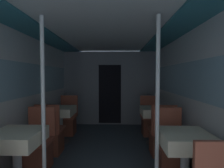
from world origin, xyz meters
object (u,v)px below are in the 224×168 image
at_px(dining_table_left_0, 17,142).
at_px(support_pole_left_0, 43,106).
at_px(chair_left_near_1, 51,138).
at_px(support_pole_right_0, 157,107).
at_px(chair_left_far_0, 38,150).
at_px(chair_right_near_1, 161,139).
at_px(chair_right_far_0, 171,152).
at_px(chair_right_far_1, 150,123).
at_px(dining_table_right_1, 155,114).
at_px(chair_left_far_1, 68,122).
at_px(dining_table_left_1, 60,113).
at_px(dining_table_right_0, 185,144).

xyz_separation_m(dining_table_left_0, support_pole_left_0, (0.32, 0.00, 0.42)).
height_order(chair_left_near_1, support_pole_right_0, support_pole_right_0).
relative_size(chair_left_far_0, chair_left_near_1, 1.00).
xyz_separation_m(dining_table_left_0, chair_right_near_1, (1.98, 1.07, -0.33)).
relative_size(chair_right_far_0, chair_right_far_1, 1.00).
bearing_deg(dining_table_right_1, dining_table_left_0, -141.05).
height_order(chair_left_far_1, chair_right_near_1, same).
xyz_separation_m(dining_table_left_1, support_pole_right_0, (1.65, -1.60, 0.42)).
xyz_separation_m(dining_table_left_1, chair_right_far_1, (1.98, 0.53, -0.33)).
bearing_deg(chair_right_far_0, chair_right_far_1, -90.00).
xyz_separation_m(chair_left_far_1, chair_right_far_0, (1.98, -1.60, 0.00)).
bearing_deg(chair_right_near_1, chair_right_far_0, -90.00).
bearing_deg(dining_table_left_1, support_pole_left_0, -78.53).
relative_size(dining_table_left_0, support_pole_left_0, 0.36).
distance_m(chair_left_far_0, chair_left_far_1, 1.60).
distance_m(dining_table_left_0, dining_table_right_1, 2.54).
xyz_separation_m(dining_table_right_0, support_pole_right_0, (-0.32, 0.00, 0.42)).
relative_size(support_pole_left_0, chair_right_far_1, 2.28).
height_order(dining_table_left_0, chair_left_near_1, chair_left_near_1).
bearing_deg(chair_right_near_1, support_pole_right_0, -106.90).
bearing_deg(support_pole_left_0, chair_left_near_1, 106.90).
height_order(dining_table_left_0, support_pole_left_0, support_pole_left_0).
bearing_deg(support_pole_left_0, dining_table_right_1, 44.04).
height_order(dining_table_left_1, chair_left_near_1, chair_left_near_1).
relative_size(support_pole_right_0, chair_right_near_1, 2.28).
relative_size(chair_right_near_1, chair_right_far_1, 1.00).
relative_size(chair_left_near_1, chair_right_far_1, 1.00).
bearing_deg(chair_right_far_1, chair_left_far_0, 38.95).
height_order(dining_table_left_1, chair_right_far_1, chair_right_far_1).
bearing_deg(chair_right_near_1, chair_left_far_0, -164.81).
bearing_deg(support_pole_right_0, chair_left_far_1, 127.83).
bearing_deg(chair_right_far_0, chair_left_far_0, 0.00).
height_order(chair_right_far_0, chair_right_near_1, same).
bearing_deg(chair_right_near_1, dining_table_right_1, 90.00).
bearing_deg(dining_table_right_0, support_pole_right_0, 180.00).
bearing_deg(dining_table_right_0, support_pole_left_0, 180.00).
bearing_deg(chair_left_near_1, dining_table_right_1, 15.02).
distance_m(dining_table_right_0, chair_right_near_1, 1.12).
xyz_separation_m(chair_left_far_0, dining_table_right_0, (1.98, -0.53, 0.33)).
bearing_deg(chair_left_far_0, chair_right_far_0, -180.00).
bearing_deg(chair_left_near_1, support_pole_left_0, -73.10).
xyz_separation_m(chair_left_far_1, chair_right_near_1, (1.98, -1.06, 0.00)).
xyz_separation_m(dining_table_left_0, dining_table_left_1, (0.00, 1.60, 0.00)).
distance_m(chair_left_near_1, chair_left_far_1, 1.06).
bearing_deg(chair_left_far_1, support_pole_left_0, 98.66).
height_order(chair_left_far_0, chair_right_near_1, same).
bearing_deg(chair_right_far_1, support_pole_right_0, 81.34).
height_order(chair_right_near_1, chair_right_far_1, same).
distance_m(dining_table_right_1, chair_right_near_1, 0.63).
distance_m(support_pole_left_0, dining_table_left_1, 1.68).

